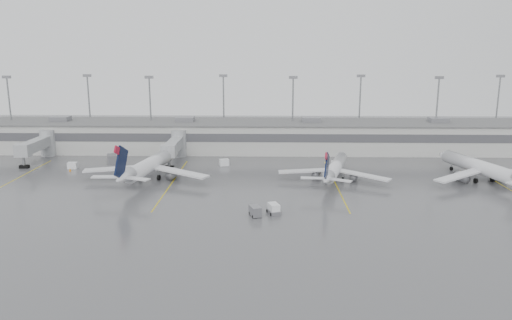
{
  "coord_description": "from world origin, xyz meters",
  "views": [
    {
      "loc": [
        2.86,
        -79.15,
        28.59
      ],
      "look_at": [
        0.54,
        24.0,
        5.0
      ],
      "focal_mm": 35.0,
      "sensor_mm": 36.0,
      "label": 1
    }
  ],
  "objects_px": {
    "jet_mid_right": "(335,168)",
    "jet_far_right": "(484,168)",
    "baggage_tug": "(274,210)",
    "jet_mid_left": "(150,165)"
  },
  "relations": [
    {
      "from": "jet_far_right",
      "to": "jet_mid_left",
      "type": "bearing_deg",
      "value": 162.77
    },
    {
      "from": "jet_mid_left",
      "to": "baggage_tug",
      "type": "xyz_separation_m",
      "value": [
        26.92,
        -22.85,
        -2.52
      ]
    },
    {
      "from": "jet_mid_right",
      "to": "baggage_tug",
      "type": "xyz_separation_m",
      "value": [
        -13.53,
        -22.62,
        -2.02
      ]
    },
    {
      "from": "jet_far_right",
      "to": "baggage_tug",
      "type": "bearing_deg",
      "value": -170.64
    },
    {
      "from": "jet_mid_left",
      "to": "jet_mid_right",
      "type": "relative_size",
      "value": 1.2
    },
    {
      "from": "jet_mid_right",
      "to": "jet_far_right",
      "type": "distance_m",
      "value": 31.78
    },
    {
      "from": "jet_mid_right",
      "to": "baggage_tug",
      "type": "bearing_deg",
      "value": -104.99
    },
    {
      "from": "jet_mid_right",
      "to": "baggage_tug",
      "type": "distance_m",
      "value": 26.43
    },
    {
      "from": "jet_mid_right",
      "to": "jet_far_right",
      "type": "height_order",
      "value": "jet_far_right"
    },
    {
      "from": "baggage_tug",
      "to": "jet_mid_right",
      "type": "bearing_deg",
      "value": 39.82
    }
  ]
}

